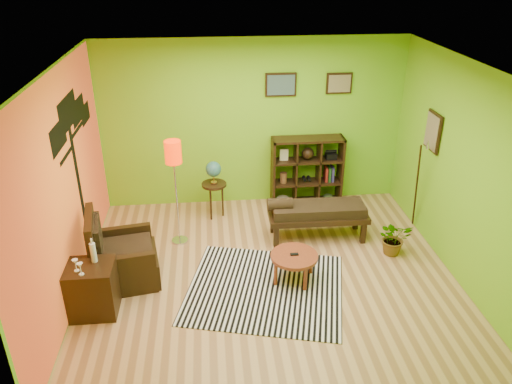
{
  "coord_description": "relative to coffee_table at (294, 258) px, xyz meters",
  "views": [
    {
      "loc": [
        -0.73,
        -5.59,
        4.02
      ],
      "look_at": [
        -0.13,
        0.42,
        1.05
      ],
      "focal_mm": 35.0,
      "sensor_mm": 36.0,
      "label": 1
    }
  ],
  "objects": [
    {
      "name": "room_shell",
      "position": [
        -0.41,
        0.17,
        1.47
      ],
      "size": [
        5.04,
        4.54,
        2.82
      ],
      "color": "#77C71C",
      "rests_on": "ground"
    },
    {
      "name": "side_cabinet",
      "position": [
        -2.52,
        -0.4,
        -0.0
      ],
      "size": [
        0.55,
        0.5,
        0.97
      ],
      "color": "black",
      "rests_on": "ground"
    },
    {
      "name": "potted_plant",
      "position": [
        1.54,
        0.49,
        -0.13
      ],
      "size": [
        0.47,
        0.52,
        0.4
      ],
      "primitive_type": "imported",
      "rotation": [
        0.0,
        0.0,
        0.0
      ],
      "color": "#26661E",
      "rests_on": "ground"
    },
    {
      "name": "floor_lamp",
      "position": [
        -1.56,
        1.12,
        0.98
      ],
      "size": [
        0.24,
        0.24,
        1.62
      ],
      "color": "silver",
      "rests_on": "ground"
    },
    {
      "name": "globe_table",
      "position": [
        -1.0,
        1.87,
        0.41
      ],
      "size": [
        0.4,
        0.4,
        0.97
      ],
      "color": "black",
      "rests_on": "ground"
    },
    {
      "name": "bench",
      "position": [
        0.5,
        1.04,
        0.11
      ],
      "size": [
        1.52,
        0.55,
        0.69
      ],
      "color": "black",
      "rests_on": "ground"
    },
    {
      "name": "coffee_table",
      "position": [
        0.0,
        0.0,
        0.0
      ],
      "size": [
        0.63,
        0.63,
        0.41
      ],
      "color": "maroon",
      "rests_on": "ground"
    },
    {
      "name": "armchair",
      "position": [
        -2.28,
        0.23,
        -0.03
      ],
      "size": [
        0.96,
        0.96,
        1.01
      ],
      "color": "black",
      "rests_on": "ground"
    },
    {
      "name": "ground",
      "position": [
        -0.32,
        0.15,
        -0.33
      ],
      "size": [
        5.0,
        5.0,
        0.0
      ],
      "primitive_type": "plane",
      "color": "tan",
      "rests_on": "ground"
    },
    {
      "name": "cube_shelf",
      "position": [
        0.59,
        2.18,
        0.27
      ],
      "size": [
        1.2,
        0.35,
        1.2
      ],
      "color": "black",
      "rests_on": "ground"
    },
    {
      "name": "zebra_rug",
      "position": [
        -0.4,
        -0.17,
        -0.33
      ],
      "size": [
        2.36,
        2.21,
        0.01
      ],
      "primitive_type": "cube",
      "rotation": [
        0.0,
        0.0,
        -0.25
      ],
      "color": "white",
      "rests_on": "ground"
    }
  ]
}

